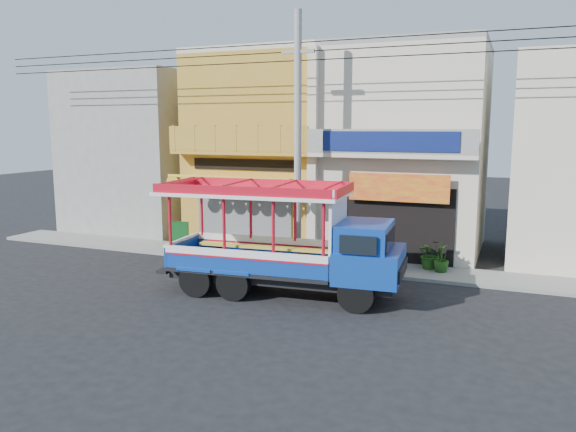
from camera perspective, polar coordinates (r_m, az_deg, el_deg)
The scene contains 12 objects.
ground at distance 17.19m, azimuth 0.09°, elevation -8.05°, with size 90.00×90.00×0.00m, color black.
sidewalk at distance 20.80m, azimuth 4.25°, elevation -4.86°, with size 30.00×2.00×0.12m, color slate.
shophouse_left at distance 25.34m, azimuth -1.54°, elevation 6.92°, with size 6.00×7.50×8.24m.
shophouse_right at distance 23.58m, azimuth 12.03°, elevation 6.56°, with size 6.00×6.75×8.24m.
party_pilaster at distance 21.34m, azimuth 2.51°, elevation 6.22°, with size 0.35×0.30×8.00m, color beige.
filler_building_left at distance 28.91m, azimuth -14.39°, elevation 6.29°, with size 6.00×6.00×7.60m, color gray.
utility_pole at distance 19.81m, azimuth 1.41°, elevation 8.99°, with size 28.00×0.26×9.00m.
songthaew_truck at distance 16.69m, azimuth 1.08°, elevation -2.75°, with size 7.45×2.91×3.40m.
green_sign at distance 23.44m, azimuth -10.88°, elevation -2.10°, with size 0.72×0.44×1.10m.
potted_plant_a at distance 20.35m, azimuth 14.27°, elevation -3.76°, with size 0.94×0.81×1.04m, color #224C15.
potted_plant_b at distance 20.00m, azimuth 10.23°, elevation -3.87°, with size 0.56×0.45×1.02m, color #224C15.
potted_plant_c at distance 19.98m, azimuth 15.30°, elevation -4.15°, with size 0.54×0.54×0.97m, color #224C15.
Camera 1 is at (6.17, -15.22, 5.06)m, focal length 35.00 mm.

